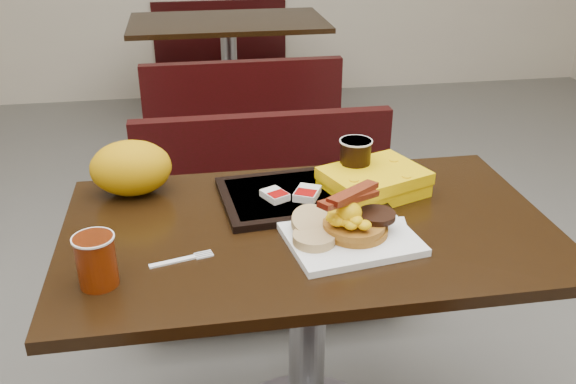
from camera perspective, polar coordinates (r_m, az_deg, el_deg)
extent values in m
cube|color=white|center=(1.47, 5.78, -4.27)|extent=(0.33, 0.27, 0.02)
cylinder|color=#9E6A1A|center=(1.48, 6.19, -3.17)|extent=(0.19, 0.19, 0.03)
cylinder|color=black|center=(1.48, 8.06, -2.12)|extent=(0.11, 0.11, 0.01)
ellipsoid|color=orange|center=(1.44, 5.57, -2.05)|extent=(0.13, 0.12, 0.05)
cylinder|color=tan|center=(1.43, 2.39, -4.22)|extent=(0.11, 0.11, 0.02)
cylinder|color=tan|center=(1.47, 2.16, -2.75)|extent=(0.11, 0.11, 0.06)
cylinder|color=#912B05|center=(1.35, -17.07, -6.03)|extent=(0.10, 0.10, 0.11)
cube|color=white|center=(1.53, 10.74, -3.65)|extent=(0.04, 0.15, 0.00)
cube|color=#8C0504|center=(1.55, 3.89, -2.70)|extent=(0.05, 0.05, 0.01)
cube|color=black|center=(1.67, 1.02, -0.28)|extent=(0.43, 0.33, 0.02)
cube|color=silver|center=(1.62, -1.20, -0.28)|extent=(0.08, 0.08, 0.02)
cube|color=silver|center=(1.63, 1.76, -0.14)|extent=(0.09, 0.10, 0.02)
cylinder|color=black|center=(1.72, 6.13, 2.91)|extent=(0.10, 0.10, 0.12)
cube|color=#E6B203|center=(1.70, 7.82, 0.91)|extent=(0.31, 0.27, 0.07)
ellipsoid|color=#CC8E06|center=(1.72, -14.12, 2.15)|extent=(0.22, 0.16, 0.15)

